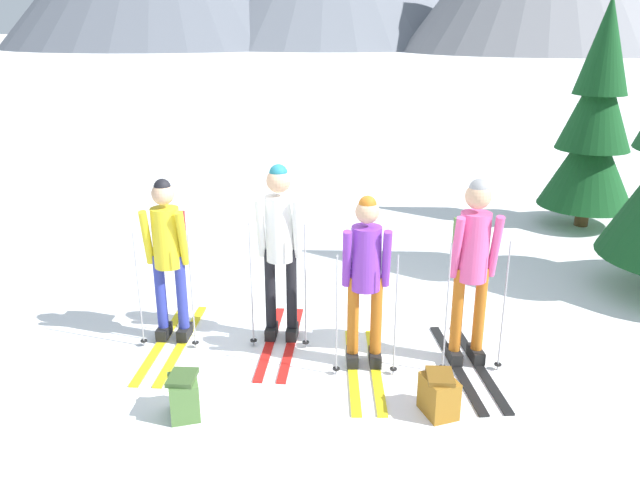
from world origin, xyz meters
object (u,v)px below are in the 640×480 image
object	(u,v)px
skier_in_yellow	(168,252)
backpack_on_snow_front	(184,395)
pine_tree_mid	(595,126)
skier_in_pink	(472,261)
skier_in_white	(280,245)
backpack_on_snow_beside	(439,394)
skier_in_purple	(366,273)

from	to	relation	value
skier_in_yellow	backpack_on_snow_front	distance (m)	1.63
pine_tree_mid	backpack_on_snow_front	size ratio (longest dim) A/B	9.41
skier_in_yellow	pine_tree_mid	world-z (taller)	pine_tree_mid
skier_in_pink	pine_tree_mid	size ratio (longest dim) A/B	0.51
skier_in_yellow	skier_in_pink	bearing A→B (deg)	-5.94
skier_in_white	pine_tree_mid	xyz separation A→B (m)	(4.47, 4.19, 0.58)
pine_tree_mid	backpack_on_snow_beside	xyz separation A→B (m)	(-2.99, -5.45, -1.45)
skier_in_white	backpack_on_snow_beside	bearing A→B (deg)	-40.33
skier_in_white	skier_in_pink	xyz separation A→B (m)	(1.84, -0.36, 0.00)
skier_in_yellow	skier_in_white	size ratio (longest dim) A/B	0.92
skier_in_purple	pine_tree_mid	distance (m)	5.94
skier_in_purple	skier_in_pink	bearing A→B (deg)	6.47
backpack_on_snow_front	pine_tree_mid	bearing A→B (deg)	47.44
skier_in_white	skier_in_purple	size ratio (longest dim) A/B	1.10
skier_in_purple	pine_tree_mid	xyz separation A→B (m)	(3.61, 4.67, 0.68)
skier_in_pink	backpack_on_snow_beside	world-z (taller)	skier_in_pink
pine_tree_mid	skier_in_purple	bearing A→B (deg)	-127.76
skier_in_white	backpack_on_snow_front	xyz separation A→B (m)	(-0.67, -1.40, -0.87)
skier_in_white	skier_in_pink	size ratio (longest dim) A/B	1.02
pine_tree_mid	backpack_on_snow_front	distance (m)	7.73
skier_in_yellow	backpack_on_snow_front	bearing A→B (deg)	-71.10
skier_in_yellow	skier_in_white	bearing A→B (deg)	2.58
skier_in_white	pine_tree_mid	world-z (taller)	pine_tree_mid
skier_in_purple	backpack_on_snow_beside	distance (m)	1.27
skier_in_yellow	pine_tree_mid	size ratio (longest dim) A/B	0.48
skier_in_purple	backpack_on_snow_beside	bearing A→B (deg)	-51.42
skier_in_pink	skier_in_white	bearing A→B (deg)	168.96
skier_in_yellow	skier_in_purple	xyz separation A→B (m)	(1.98, -0.42, -0.01)
skier_in_yellow	backpack_on_snow_front	world-z (taller)	skier_in_yellow
skier_in_pink	backpack_on_snow_beside	bearing A→B (deg)	-112.09
backpack_on_snow_beside	skier_in_white	bearing A→B (deg)	139.67
skier_in_purple	skier_in_yellow	bearing A→B (deg)	168.00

